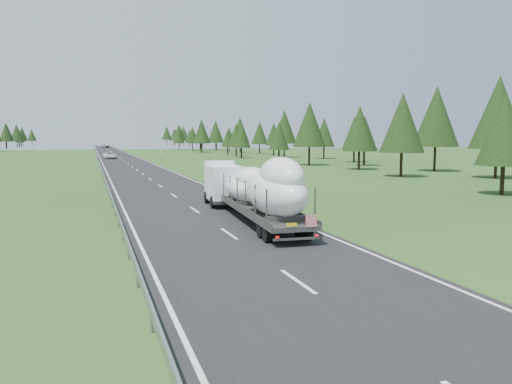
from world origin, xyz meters
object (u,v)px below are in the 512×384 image
object	(u,v)px
highway_sign	(161,153)
distant_van	(110,155)
boat_truck	(254,187)
distant_car_dark	(107,147)
distant_car_blue	(104,146)

from	to	relation	value
highway_sign	distant_van	xyz separation A→B (m)	(-9.64, 17.81, -0.98)
boat_truck	distant_van	world-z (taller)	boat_truck
distant_van	distant_car_dark	world-z (taller)	distant_van
highway_sign	distant_car_dark	size ratio (longest dim) A/B	0.70
distant_car_dark	distant_car_blue	xyz separation A→B (m)	(-1.79, 0.98, 0.15)
highway_sign	distant_car_dark	world-z (taller)	highway_sign
boat_truck	distant_car_dark	bearing A→B (deg)	90.31
highway_sign	distant_van	world-z (taller)	highway_sign
highway_sign	distant_van	bearing A→B (deg)	118.43
highway_sign	boat_truck	world-z (taller)	boat_truck
boat_truck	distant_car_dark	distance (m)	231.01
highway_sign	distant_van	size ratio (longest dim) A/B	0.44
distant_car_blue	boat_truck	bearing A→B (deg)	-89.40
boat_truck	distant_car_blue	size ratio (longest dim) A/B	3.64
boat_truck	distant_car_dark	world-z (taller)	boat_truck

